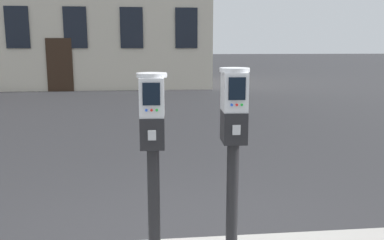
% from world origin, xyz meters
% --- Properties ---
extents(parking_meter_near_kerb, '(0.23, 0.26, 1.50)m').
position_xyz_m(parking_meter_near_kerb, '(-0.19, -0.31, 1.18)').
color(parking_meter_near_kerb, black).
rests_on(parking_meter_near_kerb, sidewalk_slab).
extents(parking_meter_twin_adjacent, '(0.23, 0.26, 1.53)m').
position_xyz_m(parking_meter_twin_adjacent, '(0.40, -0.31, 1.20)').
color(parking_meter_twin_adjacent, black).
rests_on(parking_meter_twin_adjacent, sidewalk_slab).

